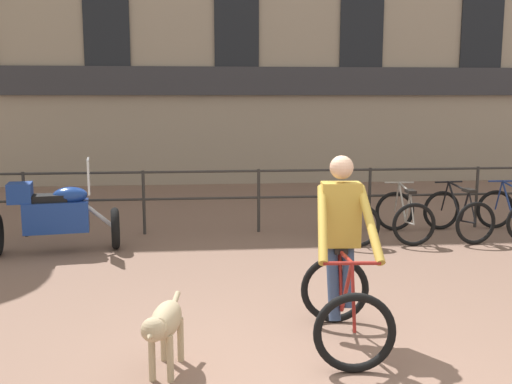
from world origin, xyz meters
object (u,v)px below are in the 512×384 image
Objects in this scene: parked_bicycle_mid_right at (458,215)px; parked_bicycle_near_lamp at (349,217)px; cyclist_with_bike at (342,259)px; parked_bicycle_mid_left at (404,216)px; parked_bicycle_far_end at (511,214)px; dog at (164,324)px; parked_motorcycle at (55,214)px.

parked_bicycle_near_lamp is at bearing -5.59° from parked_bicycle_mid_right.
cyclist_with_bike is 4.00m from parked_bicycle_near_lamp.
cyclist_with_bike is at bearing 48.11° from parked_bicycle_mid_right.
parked_bicycle_mid_left is (1.93, 3.84, -0.41)m from cyclist_with_bike.
parked_bicycle_far_end is (0.88, -0.00, -0.00)m from parked_bicycle_mid_right.
dog is 0.85× the size of parked_bicycle_mid_left.
cyclist_with_bike is at bearing 66.20° from parked_bicycle_mid_left.
parked_bicycle_far_end is (5.29, 4.41, -0.07)m from dog.
parked_bicycle_mid_left is 1.01× the size of parked_bicycle_far_end.
parked_bicycle_mid_left and parked_bicycle_far_end have the same top height.
parked_bicycle_near_lamp is 2.65m from parked_bicycle_far_end.
parked_bicycle_mid_left is (5.29, 0.39, -0.20)m from parked_motorcycle.
parked_motorcycle is at bearing 138.78° from cyclist_with_bike.
parked_bicycle_far_end is at bearing -95.45° from parked_motorcycle.
cyclist_with_bike reaches higher than parked_bicycle_near_lamp.
cyclist_with_bike is 1.51× the size of parked_bicycle_far_end.
parked_motorcycle reaches higher than parked_bicycle_mid_right.
parked_bicycle_mid_right reaches higher than dog.
cyclist_with_bike is 1.72m from dog.
parked_motorcycle is at bearing -1.97° from parked_bicycle_mid_right.
parked_bicycle_mid_right is at bearing 58.27° from cyclist_with_bike.
cyclist_with_bike is at bearing -144.41° from parked_motorcycle.
cyclist_with_bike is 1.75× the size of dog.
parked_bicycle_near_lamp is 0.99× the size of parked_bicycle_mid_left.
cyclist_with_bike reaches higher than dog.
parked_bicycle_near_lamp is at bearing 1.46° from parked_bicycle_far_end.
parked_motorcycle is 4.42m from parked_bicycle_near_lamp.
parked_bicycle_near_lamp is (4.40, 0.39, -0.20)m from parked_motorcycle.
parked_bicycle_mid_right is (0.89, 0.00, 0.00)m from parked_bicycle_mid_left.
parked_bicycle_far_end is at bearing 174.41° from parked_bicycle_mid_right.
parked_bicycle_far_end is (3.70, 3.84, -0.41)m from cyclist_with_bike.
dog is 6.23m from parked_bicycle_mid_right.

